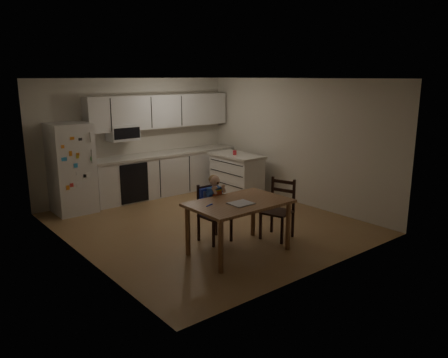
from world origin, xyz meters
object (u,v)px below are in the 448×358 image
at_px(red_cup, 235,153).
at_px(chair_booster, 213,201).
at_px(chair_side, 280,204).
at_px(kitchen_island, 237,175).
at_px(refrigerator, 71,168).
at_px(dining_table, 239,208).

xyz_separation_m(red_cup, chair_booster, (-1.97, -1.79, -0.31)).
bearing_deg(red_cup, chair_booster, -137.72).
relative_size(chair_booster, chair_side, 1.12).
bearing_deg(chair_booster, chair_side, -32.21).
bearing_deg(red_cup, kitchen_island, 17.77).
height_order(refrigerator, chair_side, refrigerator).
bearing_deg(kitchen_island, red_cup, -162.23).
bearing_deg(chair_booster, refrigerator, 109.32).
relative_size(red_cup, chair_side, 0.10).
relative_size(kitchen_island, red_cup, 12.74).
bearing_deg(dining_table, kitchen_island, 49.92).
height_order(refrigerator, dining_table, refrigerator).
distance_m(kitchen_island, chair_booster, 2.75).
bearing_deg(kitchen_island, refrigerator, 161.93).
relative_size(kitchen_island, dining_table, 0.84).
distance_m(refrigerator, chair_side, 4.00).
bearing_deg(chair_side, refrigerator, -165.15).
distance_m(kitchen_island, red_cup, 0.50).
bearing_deg(dining_table, red_cup, 50.70).
distance_m(chair_booster, chair_side, 1.09).
bearing_deg(chair_side, kitchen_island, 138.08).
height_order(kitchen_island, chair_side, chair_side).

